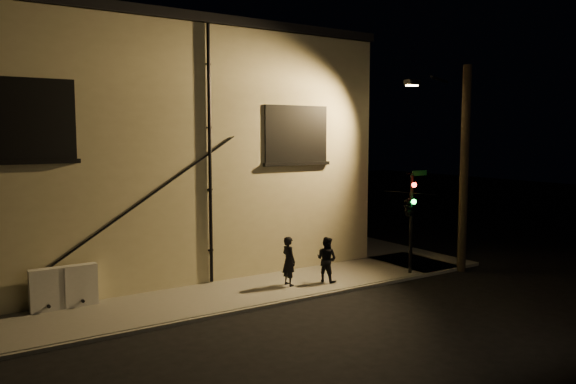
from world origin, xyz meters
TOP-DOWN VIEW (x-y plane):
  - ground at (0.00, 0.00)m, footprint 90.00×90.00m
  - sidewalk at (1.22, 4.39)m, footprint 21.00×16.00m
  - building at (-3.00, 8.99)m, footprint 16.20×12.23m
  - utility_cabinet at (-6.44, 2.70)m, footprint 1.81×0.30m
  - pedestrian_a at (0.15, 1.26)m, footprint 0.40×0.60m
  - pedestrian_b at (1.46, 0.97)m, footprint 0.80×0.89m
  - traffic_signal at (4.44, 0.19)m, footprint 1.38×2.13m
  - streetlamp_pole at (6.67, -0.13)m, footprint 2.03×1.39m

SIDE VIEW (x-z plane):
  - ground at x=0.00m, z-range 0.00..0.00m
  - sidewalk at x=1.22m, z-range 0.00..0.12m
  - utility_cabinet at x=-6.44m, z-range 0.12..1.31m
  - pedestrian_b at x=1.46m, z-range 0.12..1.62m
  - pedestrian_a at x=0.15m, z-range 0.12..1.72m
  - traffic_signal at x=4.44m, z-range 0.75..4.35m
  - streetlamp_pole at x=6.67m, z-range 0.21..7.65m
  - building at x=-3.00m, z-range 0.00..8.80m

